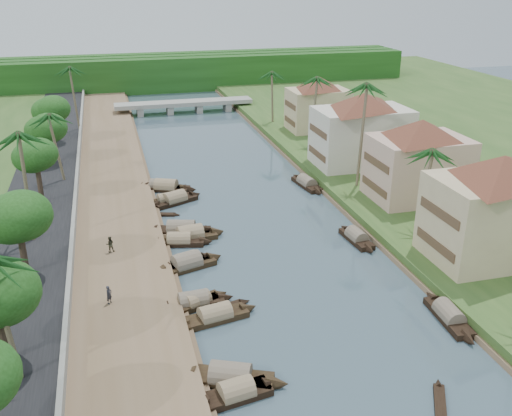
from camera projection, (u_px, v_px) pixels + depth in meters
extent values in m
plane|color=#3B4E59|center=(296.00, 282.00, 53.16)|extent=(220.00, 220.00, 0.00)
cube|color=brown|center=(113.00, 214.00, 67.07)|extent=(10.00, 180.00, 0.80)
cube|color=#2D4C1E|center=(384.00, 186.00, 75.30)|extent=(16.00, 180.00, 1.20)
cube|color=black|center=(36.00, 219.00, 64.93)|extent=(8.00, 180.00, 1.40)
cube|color=slate|center=(75.00, 210.00, 65.71)|extent=(0.40, 180.00, 1.10)
cube|color=#183D10|center=(170.00, 75.00, 136.48)|extent=(120.00, 4.00, 8.00)
cube|color=#183D10|center=(167.00, 72.00, 140.94)|extent=(120.00, 4.00, 8.00)
cube|color=#183D10|center=(165.00, 69.00, 145.41)|extent=(120.00, 4.00, 8.00)
cube|color=gray|center=(184.00, 103.00, 116.70)|extent=(28.00, 4.00, 0.80)
cube|color=gray|center=(140.00, 111.00, 114.98)|extent=(1.20, 3.50, 1.80)
cube|color=gray|center=(170.00, 109.00, 116.40)|extent=(1.20, 3.50, 1.80)
cube|color=gray|center=(199.00, 108.00, 117.83)|extent=(1.20, 3.50, 1.80)
cube|color=gray|center=(227.00, 106.00, 119.25)|extent=(1.20, 3.50, 1.80)
cube|color=#CAB587|center=(495.00, 218.00, 53.89)|extent=(12.00, 8.00, 8.00)
pyramid|color=brown|center=(504.00, 167.00, 51.95)|extent=(14.85, 14.85, 2.20)
cube|color=#523926|center=(435.00, 244.00, 53.22)|extent=(0.10, 6.40, 0.90)
cube|color=#523926|center=(439.00, 213.00, 52.00)|extent=(0.10, 6.40, 0.90)
cube|color=tan|center=(418.00, 168.00, 68.52)|extent=(11.00, 8.00, 7.50)
pyramid|color=brown|center=(422.00, 129.00, 66.66)|extent=(14.11, 14.11, 2.20)
cube|color=#523926|center=(374.00, 187.00, 67.92)|extent=(0.10, 6.40, 0.90)
cube|color=#523926|center=(376.00, 163.00, 66.77)|extent=(0.10, 6.40, 0.90)
cube|color=beige|center=(361.00, 137.00, 80.69)|extent=(13.00, 8.00, 8.00)
pyramid|color=brown|center=(364.00, 101.00, 78.74)|extent=(15.59, 15.59, 2.20)
cube|color=#523926|center=(317.00, 154.00, 79.90)|extent=(0.10, 6.40, 0.90)
cube|color=#523926|center=(318.00, 132.00, 78.67)|extent=(0.10, 6.40, 0.90)
cube|color=#CAB587|center=(318.00, 110.00, 98.98)|extent=(10.00, 7.00, 7.00)
pyramid|color=brown|center=(319.00, 83.00, 97.22)|extent=(12.62, 12.62, 2.20)
cube|color=#523926|center=(290.00, 121.00, 98.45)|extent=(0.10, 5.60, 0.90)
cube|color=#523926|center=(290.00, 105.00, 97.38)|extent=(0.10, 5.60, 0.90)
cube|color=black|center=(230.00, 380.00, 40.06)|extent=(6.30, 4.20, 0.70)
cone|color=black|center=(278.00, 384.00, 39.53)|extent=(2.28, 2.26, 1.89)
cone|color=black|center=(184.00, 374.00, 40.53)|extent=(2.28, 2.26, 1.89)
cylinder|color=#7C705D|center=(230.00, 375.00, 39.92)|extent=(5.02, 3.68, 1.96)
cube|color=black|center=(236.00, 396.00, 38.56)|extent=(5.06, 2.49, 0.70)
cone|color=black|center=(272.00, 384.00, 39.55)|extent=(1.65, 1.76, 1.71)
cone|color=black|center=(199.00, 406.00, 37.51)|extent=(1.65, 1.76, 1.71)
cylinder|color=#907C5B|center=(236.00, 391.00, 38.42)|extent=(3.94, 2.37, 1.80)
cube|color=black|center=(215.00, 318.00, 47.21)|extent=(5.79, 2.76, 0.70)
cone|color=black|center=(249.00, 308.00, 48.43)|extent=(1.86, 1.84, 1.74)
cone|color=black|center=(180.00, 327.00, 45.93)|extent=(1.86, 1.84, 1.74)
cylinder|color=#907C5B|center=(215.00, 314.00, 47.06)|extent=(4.51, 2.58, 1.80)
cube|color=black|center=(194.00, 304.00, 49.21)|extent=(5.32, 1.91, 0.70)
cone|color=black|center=(226.00, 298.00, 49.98)|extent=(1.58, 1.57, 1.68)
cone|color=black|center=(160.00, 309.00, 48.37)|extent=(1.58, 1.57, 1.68)
cylinder|color=#7C705D|center=(193.00, 300.00, 49.06)|extent=(4.09, 1.92, 1.74)
cube|color=black|center=(198.00, 304.00, 49.24)|extent=(4.67, 2.98, 0.70)
cone|color=black|center=(222.00, 294.00, 50.53)|extent=(1.68, 1.72, 1.49)
cone|color=black|center=(172.00, 312.00, 47.87)|extent=(1.68, 1.72, 1.49)
cylinder|color=#907C5B|center=(198.00, 300.00, 49.09)|extent=(3.71, 2.66, 1.56)
cube|color=black|center=(187.00, 264.00, 56.01)|extent=(4.67, 2.97, 0.70)
cone|color=black|center=(208.00, 257.00, 57.21)|extent=(1.70, 1.84, 1.65)
cone|color=black|center=(164.00, 270.00, 54.75)|extent=(1.70, 1.84, 1.65)
cylinder|color=#907C5B|center=(186.00, 260.00, 55.87)|extent=(3.71, 2.71, 1.75)
cube|color=black|center=(187.00, 266.00, 55.56)|extent=(5.97, 3.60, 0.70)
cone|color=black|center=(215.00, 258.00, 57.07)|extent=(2.11, 2.22, 1.99)
cone|color=black|center=(157.00, 274.00, 53.99)|extent=(2.11, 2.22, 1.99)
cylinder|color=#7C705D|center=(187.00, 263.00, 55.42)|extent=(4.72, 3.28, 2.09)
cube|color=black|center=(179.00, 243.00, 60.39)|extent=(5.44, 2.83, 0.70)
cone|color=black|center=(207.00, 242.00, 60.41)|extent=(1.80, 1.79, 1.64)
cone|color=black|center=(152.00, 242.00, 60.31)|extent=(1.80, 1.79, 1.64)
cylinder|color=#907C5B|center=(179.00, 240.00, 60.24)|extent=(4.26, 2.60, 1.70)
cube|color=black|center=(191.00, 238.00, 61.52)|extent=(5.82, 2.74, 0.70)
cone|color=black|center=(218.00, 233.00, 62.55)|extent=(1.86, 2.06, 2.06)
cone|color=black|center=(162.00, 242.00, 60.42)|extent=(1.86, 2.06, 2.06)
cylinder|color=#907C5B|center=(190.00, 235.00, 61.37)|extent=(4.51, 2.67, 2.17)
cube|color=black|center=(181.00, 232.00, 62.99)|extent=(6.65, 3.62, 0.70)
cone|color=black|center=(213.00, 231.00, 62.88)|extent=(2.22, 2.15, 1.91)
cone|color=black|center=(149.00, 231.00, 63.04)|extent=(2.22, 2.15, 1.91)
cylinder|color=#7C705D|center=(181.00, 229.00, 62.85)|extent=(5.23, 3.27, 1.98)
cube|color=black|center=(167.00, 202.00, 71.20)|extent=(5.01, 2.42, 0.70)
cone|color=black|center=(187.00, 198.00, 72.23)|extent=(1.62, 1.64, 1.57)
cone|color=black|center=(146.00, 205.00, 70.12)|extent=(1.62, 1.64, 1.57)
cylinder|color=#907C5B|center=(167.00, 199.00, 71.06)|extent=(3.90, 2.27, 1.64)
cube|color=black|center=(175.00, 202.00, 71.24)|extent=(6.01, 4.18, 0.70)
cone|color=black|center=(196.00, 195.00, 73.08)|extent=(2.25, 2.30, 1.95)
cone|color=black|center=(152.00, 207.00, 69.33)|extent=(2.25, 2.30, 1.95)
cylinder|color=#907C5B|center=(175.00, 199.00, 71.09)|extent=(4.82, 3.69, 2.04)
cube|color=black|center=(161.00, 188.00, 75.71)|extent=(6.35, 3.95, 0.70)
cone|color=black|center=(186.00, 189.00, 75.25)|extent=(2.20, 2.09, 1.74)
cone|color=black|center=(137.00, 186.00, 76.10)|extent=(2.20, 2.09, 1.74)
cylinder|color=#7C705D|center=(161.00, 186.00, 75.56)|extent=(5.03, 3.46, 1.78)
cube|color=black|center=(166.00, 189.00, 75.44)|extent=(6.32, 4.28, 0.70)
cone|color=black|center=(191.00, 190.00, 74.90)|extent=(2.32, 2.33, 1.96)
cone|color=black|center=(142.00, 187.00, 75.92)|extent=(2.32, 2.33, 1.96)
cylinder|color=#907C5B|center=(166.00, 186.00, 75.29)|extent=(5.05, 3.77, 2.05)
cube|color=black|center=(448.00, 318.00, 47.22)|extent=(2.05, 5.97, 0.70)
cone|color=black|center=(430.00, 297.00, 50.15)|extent=(1.61, 1.76, 1.69)
cone|color=black|center=(470.00, 340.00, 44.23)|extent=(1.61, 1.76, 1.69)
cylinder|color=#7C705D|center=(449.00, 314.00, 47.08)|extent=(2.03, 4.59, 1.73)
cube|color=black|center=(356.00, 240.00, 61.12)|extent=(2.08, 5.30, 0.70)
cone|color=black|center=(344.00, 228.00, 63.59)|extent=(1.60, 1.61, 1.65)
cone|color=black|center=(370.00, 250.00, 58.58)|extent=(1.60, 1.61, 1.65)
cylinder|color=#7C705D|center=(357.00, 236.00, 60.97)|extent=(2.04, 4.09, 1.71)
cube|color=black|center=(307.00, 185.00, 76.87)|extent=(2.56, 6.20, 0.70)
cone|color=black|center=(296.00, 177.00, 79.68)|extent=(1.78, 1.91, 1.74)
cone|color=black|center=(319.00, 193.00, 73.99)|extent=(1.78, 1.91, 1.74)
cylinder|color=#7C705D|center=(307.00, 182.00, 76.72)|extent=(2.43, 4.81, 1.79)
cube|color=black|center=(440.00, 406.00, 37.80)|extent=(2.61, 3.94, 0.35)
cone|color=black|center=(438.00, 383.00, 39.86)|extent=(1.14, 1.25, 0.74)
cube|color=black|center=(222.00, 309.00, 48.64)|extent=(4.18, 2.02, 0.35)
cone|color=black|center=(245.00, 302.00, 49.74)|extent=(1.24, 1.16, 0.91)
cone|color=black|center=(197.00, 317.00, 47.53)|extent=(1.24, 1.16, 0.91)
cube|color=black|center=(161.00, 215.00, 67.66)|extent=(3.51, 1.66, 0.35)
cone|color=black|center=(177.00, 215.00, 67.60)|extent=(1.03, 0.91, 0.69)
cone|color=black|center=(144.00, 214.00, 67.72)|extent=(1.03, 0.91, 0.69)
cylinder|color=brown|center=(424.00, 190.00, 60.05)|extent=(1.09, 0.36, 8.67)
sphere|color=#174718|center=(428.00, 152.00, 58.46)|extent=(3.20, 3.20, 3.20)
cylinder|color=brown|center=(361.00, 136.00, 71.36)|extent=(0.80, 0.36, 13.18)
sphere|color=#174718|center=(365.00, 85.00, 68.94)|extent=(3.20, 3.20, 3.20)
cylinder|color=brown|center=(313.00, 111.00, 89.92)|extent=(1.08, 0.36, 10.61)
sphere|color=#174718|center=(314.00, 78.00, 87.98)|extent=(3.20, 3.20, 3.20)
cylinder|color=brown|center=(8.00, 320.00, 36.66)|extent=(0.98, 0.36, 9.19)
cylinder|color=brown|center=(26.00, 188.00, 56.26)|extent=(0.54, 0.36, 11.26)
sphere|color=#174718|center=(17.00, 135.00, 54.19)|extent=(3.20, 3.20, 3.20)
cylinder|color=brown|center=(58.00, 148.00, 73.53)|extent=(1.30, 0.36, 8.80)
sphere|color=#174718|center=(54.00, 115.00, 71.91)|extent=(3.20, 3.20, 3.20)
cylinder|color=brown|center=(273.00, 97.00, 103.75)|extent=(0.62, 0.36, 9.11)
sphere|color=#174718|center=(273.00, 73.00, 102.08)|extent=(3.20, 3.20, 3.20)
cylinder|color=brown|center=(75.00, 98.00, 97.67)|extent=(0.84, 0.36, 10.71)
sphere|color=#174718|center=(72.00, 68.00, 95.70)|extent=(3.20, 3.20, 3.20)
cylinder|color=#433326|center=(4.00, 338.00, 39.57)|extent=(0.60, 0.60, 3.68)
cylinder|color=#433326|center=(24.00, 255.00, 51.11)|extent=(0.60, 0.60, 3.84)
ellipsoid|color=#183D10|center=(17.00, 217.00, 49.71)|extent=(5.37, 5.37, 4.42)
cylinder|color=#433326|center=(40.00, 186.00, 67.34)|extent=(0.60, 0.60, 3.95)
ellipsoid|color=#183D10|center=(35.00, 156.00, 65.90)|extent=(4.53, 4.53, 3.73)
cylinder|color=#433326|center=(49.00, 151.00, 81.61)|extent=(0.60, 0.60, 3.35)
ellipsoid|color=#183D10|center=(46.00, 129.00, 80.38)|extent=(5.10, 5.10, 4.19)
cylinder|color=#433326|center=(54.00, 131.00, 91.68)|extent=(0.60, 0.60, 3.53)
ellipsoid|color=#183D10|center=(51.00, 110.00, 90.40)|extent=(5.19, 5.19, 4.27)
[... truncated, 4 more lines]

